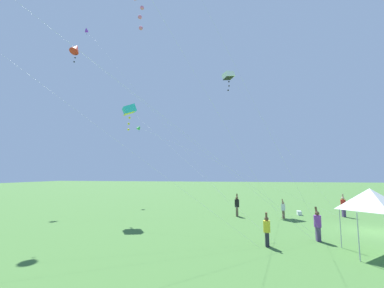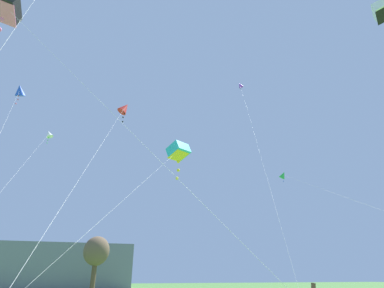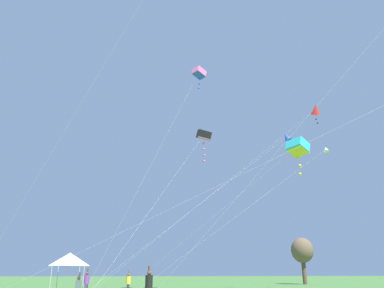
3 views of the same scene
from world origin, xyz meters
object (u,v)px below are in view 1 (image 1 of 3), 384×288
Objects in this scene: person_yellow_shirt at (267,230)px; person_white_shirt at (283,209)px; festival_tent at (370,199)px; cooler_box at (299,213)px; kite_green_diamond_5 at (140,128)px; kite_cyan_box_3 at (129,110)px; person_purple_shirt at (318,224)px; person_black_shirt at (237,205)px; kite_purple_diamond_7 at (87,30)px; kite_red_diamond_4 at (76,49)px; person_red_shirt at (343,206)px; kite_white_box_0 at (228,76)px.

person_white_shirt is at bearing -120.85° from person_yellow_shirt.
person_white_shirt is at bearing 15.08° from festival_tent.
kite_green_diamond_5 is (7.02, 19.53, 10.33)m from cooler_box.
festival_tent is 20.89m from kite_cyan_box_3.
kite_cyan_box_3 reaches higher than person_purple_shirt.
cooler_box is at bearing -78.71° from person_black_shirt.
kite_cyan_box_3 is at bearing -132.27° from kite_purple_diamond_7.
festival_tent is 24.82m from kite_red_diamond_4.
person_black_shirt is 9.59m from person_purple_shirt.
kite_green_diamond_5 reaches higher than person_white_shirt.
kite_cyan_box_3 reaches higher than person_red_shirt.
person_white_shirt is at bearing -177.01° from person_red_shirt.
person_yellow_shirt is 0.87× the size of person_red_shirt.
kite_red_diamond_4 is at bearing 110.19° from cooler_box.
kite_green_diamond_5 reaches higher than kite_cyan_box_3.
kite_green_diamond_5 is (8.83, 13.60, 9.51)m from person_black_shirt.
kite_white_box_0 is 25.31m from kite_purple_diamond_7.
person_black_shirt is at bearing 19.44° from person_purple_shirt.
kite_green_diamond_5 reaches higher than person_black_shirt.
kite_red_diamond_4 is 15.11m from kite_green_diamond_5.
cooler_box is at bearing -136.53° from kite_white_box_0.
person_black_shirt is 1.04× the size of person_purple_shirt.
person_yellow_shirt is 26.11m from kite_green_diamond_5.
person_black_shirt is 0.12× the size of kite_white_box_0.
person_yellow_shirt is 17.55m from kite_cyan_box_3.
festival_tent is at bearing -124.60° from kite_purple_diamond_7.
kite_cyan_box_3 is (8.31, 12.23, 9.45)m from person_yellow_shirt.
person_purple_shirt is 23.83m from kite_red_diamond_4.
festival_tent is 12.67m from cooler_box.
person_red_shirt reaches higher than person_white_shirt.
kite_purple_diamond_7 is at bearing 73.42° from cooler_box.
person_yellow_shirt is 42.49m from kite_purple_diamond_7.
person_black_shirt is 1.22× the size of person_white_shirt.
festival_tent reaches higher than person_red_shirt.
festival_tent reaches higher than person_white_shirt.
kite_purple_diamond_7 reaches higher than kite_white_box_0.
kite_cyan_box_3 is at bearing -163.27° from kite_green_diamond_5.
kite_purple_diamond_7 is at bearing -55.66° from person_yellow_shirt.
person_purple_shirt is at bearing -98.23° from kite_red_diamond_4.
kite_white_box_0 is at bearing -98.83° from person_yellow_shirt.
person_purple_shirt is 1.17× the size of person_white_shirt.
festival_tent is 1.55× the size of person_black_shirt.
person_red_shirt is at bearing -13.84° from festival_tent.
kite_red_diamond_4 is (-7.33, 19.93, 15.04)m from cooler_box.
kite_white_box_0 is at bearing 128.81° from person_red_shirt.
kite_white_box_0 reaches higher than kite_green_diamond_5.
kite_cyan_box_3 is at bearing -42.46° from kite_red_diamond_4.
person_yellow_shirt reaches higher than cooler_box.
kite_white_box_0 is at bearing -41.82° from kite_red_diamond_4.
person_purple_shirt is at bearing 174.10° from cooler_box.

